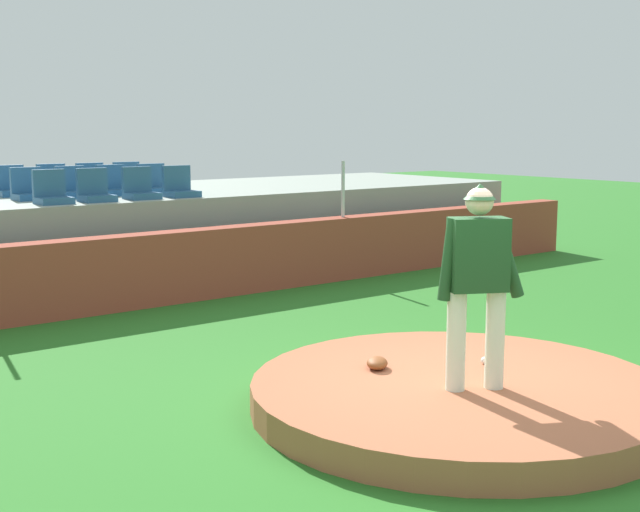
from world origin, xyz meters
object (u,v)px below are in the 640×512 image
stadium_chair_1 (95,191)px  stadium_chair_0 (52,193)px  baseball (485,360)px  stadium_chair_4 (29,190)px  stadium_chair_7 (154,184)px  pitcher (478,271)px  stadium_chair_5 (73,188)px  stadium_chair_2 (140,189)px  stadium_chair_8 (11,186)px  stadium_chair_11 (129,181)px  stadium_chair_3 (180,187)px  stadium_chair_6 (113,186)px  stadium_chair_9 (54,185)px  stadium_chair_10 (93,183)px  fielding_glove (377,363)px

stadium_chair_1 → stadium_chair_0: bearing=-1.3°
baseball → stadium_chair_4: bearing=102.2°
stadium_chair_0 → stadium_chair_7: (2.08, 0.85, 0.00)m
pitcher → baseball: (0.67, 0.47, -1.01)m
stadium_chair_5 → stadium_chair_4: bearing=-0.3°
stadium_chair_2 → baseball: bearing=92.0°
stadium_chair_8 → stadium_chair_7: bearing=156.4°
stadium_chair_2 → stadium_chair_11: bearing=-110.3°
stadium_chair_8 → stadium_chair_11: 2.08m
stadium_chair_0 → stadium_chair_4: 0.88m
baseball → stadium_chair_3: 7.02m
stadium_chair_6 → stadium_chair_9: bearing=-53.5°
stadium_chair_3 → stadium_chair_5: 1.69m
stadium_chair_5 → stadium_chair_10: bearing=-128.3°
stadium_chair_3 → stadium_chair_11: same height
stadium_chair_2 → stadium_chair_3: bearing=176.9°
pitcher → stadium_chair_2: pitcher is taller
baseball → stadium_chair_0: (-1.64, 6.93, 1.28)m
stadium_chair_8 → stadium_chair_10: size_ratio=1.00×
fielding_glove → stadium_chair_8: stadium_chair_8 is taller
stadium_chair_1 → stadium_chair_2: (0.74, 0.01, 0.00)m
baseball → stadium_chair_0: 7.24m
stadium_chair_6 → stadium_chair_8: 1.63m
stadium_chair_6 → stadium_chair_11: 1.12m
stadium_chair_4 → stadium_chair_8: same height
stadium_chair_7 → stadium_chair_11: 0.92m
stadium_chair_5 → stadium_chair_10: size_ratio=1.00×
stadium_chair_4 → stadium_chair_7: same height
stadium_chair_3 → stadium_chair_4: bearing=-23.5°
pitcher → stadium_chair_11: pitcher is taller
pitcher → stadium_chair_6: pitcher is taller
fielding_glove → stadium_chair_10: (0.67, 8.19, 1.26)m
fielding_glove → stadium_chair_9: stadium_chair_9 is taller
baseball → stadium_chair_7: bearing=86.8°
pitcher → stadium_chair_4: pitcher is taller
stadium_chair_4 → stadium_chair_7: bearing=179.3°
baseball → stadium_chair_5: (-0.98, 7.80, 1.28)m
baseball → stadium_chair_1: bearing=98.1°
stadium_chair_8 → fielding_glove: bearing=95.1°
stadium_chair_9 → stadium_chair_10: size_ratio=1.00×
stadium_chair_3 → stadium_chair_11: (-0.02, 1.82, 0.00)m
stadium_chair_5 → stadium_chair_10: 1.16m
stadium_chair_0 → stadium_chair_5: 1.10m
stadium_chair_9 → stadium_chair_10: same height
pitcher → stadium_chair_8: size_ratio=3.61×
stadium_chair_2 → stadium_chair_7: bearing=-128.2°
stadium_chair_2 → stadium_chair_8: same height
pitcher → stadium_chair_0: 7.47m
stadium_chair_11 → pitcher: bearing=83.2°
pitcher → stadium_chair_7: (1.10, 8.25, 0.27)m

